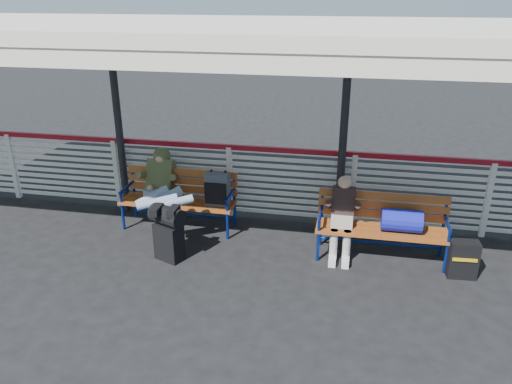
% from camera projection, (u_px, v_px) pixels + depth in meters
% --- Properties ---
extents(ground, '(60.00, 60.00, 0.00)m').
position_uv_depth(ground, '(196.00, 273.00, 6.72)').
color(ground, black).
rests_on(ground, ground).
extents(fence, '(12.08, 0.08, 1.24)m').
position_uv_depth(fence, '(230.00, 178.00, 8.20)').
color(fence, silver).
rests_on(fence, ground).
extents(canopy, '(12.60, 3.60, 3.16)m').
position_uv_depth(canopy, '(206.00, 32.00, 6.37)').
color(canopy, silver).
rests_on(canopy, ground).
extents(luggage_stack, '(0.55, 0.44, 0.81)m').
position_uv_depth(luggage_stack, '(168.00, 231.00, 6.91)').
color(luggage_stack, black).
rests_on(luggage_stack, ground).
extents(bench_left, '(1.80, 0.56, 0.97)m').
position_uv_depth(bench_left, '(193.00, 192.00, 7.77)').
color(bench_left, '#9D581E').
rests_on(bench_left, ground).
extents(bench_right, '(1.80, 0.56, 0.92)m').
position_uv_depth(bench_right, '(391.00, 221.00, 6.88)').
color(bench_right, '#9D581E').
rests_on(bench_right, ground).
extents(traveler_man, '(0.93, 1.64, 0.77)m').
position_uv_depth(traveler_man, '(162.00, 193.00, 7.50)').
color(traveler_man, '#95A4C8').
rests_on(traveler_man, ground).
extents(companion_person, '(0.32, 0.66, 1.15)m').
position_uv_depth(companion_person, '(342.00, 216.00, 6.98)').
color(companion_person, '#ABA39B').
rests_on(companion_person, ground).
extents(suitcase_side, '(0.38, 0.25, 0.51)m').
position_uv_depth(suitcase_side, '(463.00, 259.00, 6.55)').
color(suitcase_side, black).
rests_on(suitcase_side, ground).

